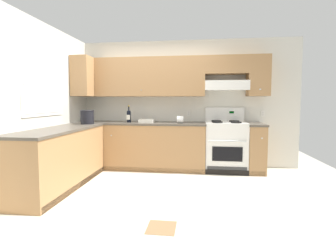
% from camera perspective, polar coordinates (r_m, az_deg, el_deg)
% --- Properties ---
extents(ground_plane, '(7.04, 7.04, 0.00)m').
position_cam_1_polar(ground_plane, '(3.79, -6.49, -16.00)').
color(ground_plane, beige).
extents(floor_accent_tile, '(0.30, 0.30, 0.01)m').
position_cam_1_polar(floor_accent_tile, '(2.79, -1.54, -23.73)').
color(floor_accent_tile, olive).
rests_on(floor_accent_tile, ground_plane).
extents(wall_back, '(4.68, 0.57, 2.55)m').
position_cam_1_polar(wall_back, '(5.01, 1.92, 6.17)').
color(wall_back, silver).
rests_on(wall_back, ground_plane).
extents(wall_left, '(0.47, 4.00, 2.55)m').
position_cam_1_polar(wall_left, '(4.42, -26.41, 4.22)').
color(wall_left, silver).
rests_on(wall_left, ground_plane).
extents(counter_back_run, '(3.60, 0.65, 0.91)m').
position_cam_1_polar(counter_back_run, '(4.86, -3.48, -5.95)').
color(counter_back_run, '#A87A4C').
rests_on(counter_back_run, ground_plane).
extents(counter_left_run, '(0.63, 1.91, 0.91)m').
position_cam_1_polar(counter_left_run, '(4.13, -23.74, -8.13)').
color(counter_left_run, '#A87A4C').
rests_on(counter_left_run, ground_plane).
extents(stove, '(0.76, 0.62, 1.20)m').
position_cam_1_polar(stove, '(4.81, 13.25, -5.84)').
color(stove, white).
rests_on(stove, ground_plane).
extents(wine_bottle, '(0.08, 0.08, 0.33)m').
position_cam_1_polar(wine_bottle, '(4.84, -9.11, 1.01)').
color(wine_bottle, black).
rests_on(wine_bottle, counter_back_run).
extents(bowl, '(0.28, 0.27, 0.06)m').
position_cam_1_polar(bowl, '(4.81, -4.91, -0.31)').
color(bowl, white).
rests_on(bowl, counter_back_run).
extents(bucket, '(0.25, 0.25, 0.25)m').
position_cam_1_polar(bucket, '(4.67, -18.30, 0.72)').
color(bucket, black).
rests_on(bucket, counter_left_run).
extents(paper_towel_roll, '(0.12, 0.13, 0.13)m').
position_cam_1_polar(paper_towel_roll, '(4.63, 2.88, 0.10)').
color(paper_towel_roll, white).
rests_on(paper_towel_roll, counter_back_run).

